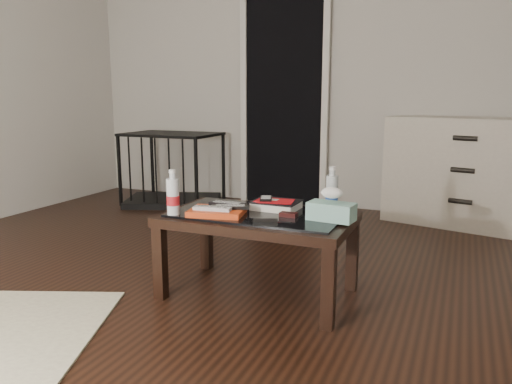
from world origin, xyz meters
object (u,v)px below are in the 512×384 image
coffee_table (258,224)px  pet_crate (173,181)px  textbook (276,205)px  dresser (463,172)px  tissue_box (331,211)px  water_bottle_left (173,192)px  water_bottle_right (332,188)px

coffee_table → pet_crate: pet_crate is taller
pet_crate → textbook: (1.74, -1.71, 0.25)m
coffee_table → textbook: 0.15m
dresser → pet_crate: bearing=-161.3°
textbook → dresser: bearing=66.1°
pet_crate → textbook: pet_crate is taller
tissue_box → pet_crate: bearing=145.3°
pet_crate → tissue_box: pet_crate is taller
pet_crate → water_bottle_left: size_ratio=4.44×
tissue_box → coffee_table: bearing=-175.2°
pet_crate → textbook: size_ratio=4.23×
dresser → pet_crate: size_ratio=1.22×
pet_crate → tissue_box: 2.79m
coffee_table → water_bottle_left: bearing=-151.9°
dresser → water_bottle_right: (-0.65, -1.84, 0.13)m
water_bottle_right → tissue_box: 0.25m
pet_crate → dresser: bearing=-16.4°
coffee_table → dresser: bearing=64.1°
water_bottle_left → water_bottle_right: (0.74, 0.43, 0.00)m
coffee_table → pet_crate: 2.49m
dresser → textbook: 2.15m
coffee_table → water_bottle_right: 0.45m
pet_crate → textbook: 2.45m
coffee_table → water_bottle_left: water_bottle_left is taller
water_bottle_right → tissue_box: size_ratio=1.03×
textbook → tissue_box: bearing=-18.4°
coffee_table → water_bottle_right: water_bottle_right is taller
pet_crate → water_bottle_left: pet_crate is taller
textbook → pet_crate: bearing=137.5°
water_bottle_right → tissue_box: bearing=-76.0°
textbook → water_bottle_right: water_bottle_right is taller
textbook → tissue_box: (0.34, -0.13, 0.02)m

